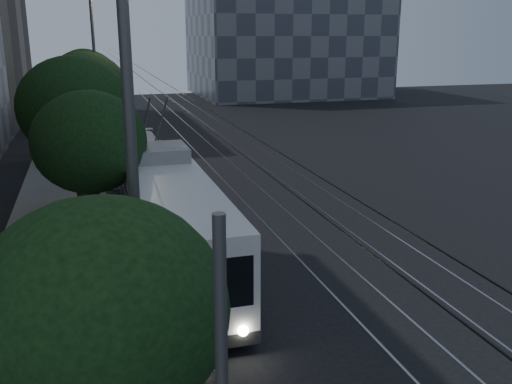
{
  "coord_description": "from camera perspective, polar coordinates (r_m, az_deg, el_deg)",
  "views": [
    {
      "loc": [
        -6.46,
        -15.24,
        7.72
      ],
      "look_at": [
        -0.99,
        3.33,
        2.28
      ],
      "focal_mm": 40.0,
      "sensor_mm": 36.0,
      "label": 1
    }
  ],
  "objects": [
    {
      "name": "streetlamp_near",
      "position": [
        10.02,
        -10.06,
        5.18
      ],
      "size": [
        2.39,
        0.44,
        9.84
      ],
      "color": "#505053",
      "rests_on": "ground"
    },
    {
      "name": "tree_2",
      "position": [
        25.64,
        -17.69,
        8.06
      ],
      "size": [
        4.8,
        4.8,
        6.82
      ],
      "color": "#30201A",
      "rests_on": "ground"
    },
    {
      "name": "trolleybus",
      "position": [
        19.23,
        -8.55,
        -2.77
      ],
      "size": [
        2.73,
        12.36,
        5.63
      ],
      "rotation": [
        0.0,
        0.0,
        0.0
      ],
      "color": "silver",
      "rests_on": "ground"
    },
    {
      "name": "car_white_d",
      "position": [
        50.77,
        -13.94,
        7.35
      ],
      "size": [
        3.13,
        4.81,
        1.52
      ],
      "primitive_type": "imported",
      "rotation": [
        0.0,
        0.0,
        -0.32
      ],
      "color": "silver",
      "rests_on": "ground"
    },
    {
      "name": "ground",
      "position": [
        18.27,
        6.01,
        -9.42
      ],
      "size": [
        120.0,
        120.0,
        0.0
      ],
      "primitive_type": "plane",
      "color": "black",
      "rests_on": "ground"
    },
    {
      "name": "tram_rails",
      "position": [
        37.17,
        -2.11,
        3.7
      ],
      "size": [
        4.52,
        90.0,
        0.02
      ],
      "color": "#929199",
      "rests_on": "ground"
    },
    {
      "name": "overhead_wires",
      "position": [
        35.53,
        -14.06,
        8.35
      ],
      "size": [
        2.23,
        90.0,
        6.0
      ],
      "color": "black",
      "rests_on": "ground"
    },
    {
      "name": "car_white_b",
      "position": [
        37.6,
        -11.08,
        4.68
      ],
      "size": [
        2.14,
        5.07,
        1.46
      ],
      "primitive_type": "imported",
      "rotation": [
        0.0,
        0.0,
        0.02
      ],
      "color": "silver",
      "rests_on": "ground"
    },
    {
      "name": "tree_4",
      "position": [
        45.14,
        -16.71,
        10.57
      ],
      "size": [
        5.13,
        5.13,
        6.52
      ],
      "color": "#30201A",
      "rests_on": "ground"
    },
    {
      "name": "pickup_silver",
      "position": [
        29.6,
        -11.79,
        1.9
      ],
      "size": [
        3.46,
        6.32,
        1.68
      ],
      "primitive_type": "imported",
      "rotation": [
        0.0,
        0.0,
        -0.11
      ],
      "color": "#97999E",
      "rests_on": "ground"
    },
    {
      "name": "car_white_c",
      "position": [
        40.47,
        -12.24,
        5.21
      ],
      "size": [
        2.6,
        3.91,
        1.22
      ],
      "primitive_type": "imported",
      "rotation": [
        0.0,
        0.0,
        -0.39
      ],
      "color": "white",
      "rests_on": "ground"
    },
    {
      "name": "car_white_a",
      "position": [
        35.09,
        -10.88,
        3.96
      ],
      "size": [
        2.45,
        4.7,
        1.53
      ],
      "primitive_type": "imported",
      "rotation": [
        0.0,
        0.0,
        -0.15
      ],
      "color": "white",
      "rests_on": "ground"
    },
    {
      "name": "streetlamp_far",
      "position": [
        38.99,
        -15.25,
        13.52
      ],
      "size": [
        2.65,
        0.44,
        11.08
      ],
      "color": "#505053",
      "rests_on": "ground"
    },
    {
      "name": "tree_1",
      "position": [
        21.04,
        -16.32,
        4.77
      ],
      "size": [
        4.05,
        4.05,
        5.81
      ],
      "color": "#30201A",
      "rests_on": "ground"
    },
    {
      "name": "tree_0",
      "position": [
        9.09,
        -15.2,
        -11.53
      ],
      "size": [
        3.91,
        3.91,
        5.43
      ],
      "color": "#30201A",
      "rests_on": "ground"
    },
    {
      "name": "tree_5",
      "position": [
        49.38,
        -16.77,
        11.33
      ],
      "size": [
        4.26,
        4.26,
        6.47
      ],
      "color": "#30201A",
      "rests_on": "ground"
    },
    {
      "name": "tree_3",
      "position": [
        36.0,
        -16.66,
        9.67
      ],
      "size": [
        5.06,
        5.06,
        6.64
      ],
      "color": "#30201A",
      "rests_on": "ground"
    },
    {
      "name": "sidewalk",
      "position": [
        36.08,
        -17.71,
        2.7
      ],
      "size": [
        5.0,
        90.0,
        0.15
      ],
      "primitive_type": "cube",
      "color": "gray",
      "rests_on": "ground"
    }
  ]
}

